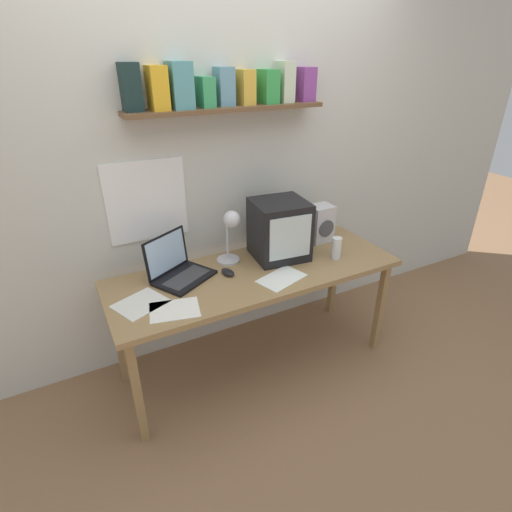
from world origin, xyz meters
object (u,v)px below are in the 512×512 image
juice_glass (336,249)px  space_heater (320,223)px  open_notebook (282,278)px  corner_desk (256,279)px  laptop (177,267)px  crt_monitor (279,230)px  computer_mouse (228,272)px  desk_lamp (231,229)px  loose_paper_near_monitor (141,304)px  printed_handout (175,310)px

juice_glass → space_heater: (0.07, 0.27, 0.07)m
open_notebook → juice_glass: bearing=8.2°
corner_desk → open_notebook: open_notebook is taller
open_notebook → laptop: bearing=150.1°
juice_glass → corner_desk: bearing=170.2°
corner_desk → juice_glass: 0.56m
corner_desk → space_heater: (0.60, 0.18, 0.19)m
crt_monitor → computer_mouse: bearing=-163.7°
crt_monitor → desk_lamp: bearing=178.6°
crt_monitor → laptop: 0.69m
desk_lamp → loose_paper_near_monitor: 0.69m
desk_lamp → open_notebook: desk_lamp is taller
crt_monitor → loose_paper_near_monitor: (-0.94, -0.14, -0.19)m
desk_lamp → computer_mouse: size_ratio=3.14×
corner_desk → desk_lamp: (-0.09, 0.15, 0.30)m
crt_monitor → open_notebook: crt_monitor is taller
crt_monitor → loose_paper_near_monitor: bearing=-165.0°
loose_paper_near_monitor → juice_glass: bearing=-2.6°
juice_glass → space_heater: space_heater is taller
juice_glass → open_notebook: size_ratio=0.45×
juice_glass → open_notebook: (-0.45, -0.07, -0.06)m
loose_paper_near_monitor → crt_monitor: bearing=8.7°
crt_monitor → desk_lamp: size_ratio=1.04×
space_heater → desk_lamp: bearing=-179.0°
juice_glass → space_heater: 0.29m
corner_desk → computer_mouse: 0.19m
desk_lamp → loose_paper_near_monitor: bearing=-168.5°
laptop → computer_mouse: bearing=-52.2°
space_heater → printed_handout: size_ratio=0.89×
printed_handout → juice_glass: bearing=4.3°
corner_desk → space_heater: size_ratio=6.94×
loose_paper_near_monitor → open_notebook: 0.81m
corner_desk → open_notebook: bearing=-60.8°
crt_monitor → space_heater: size_ratio=1.45×
laptop → desk_lamp: size_ratio=1.16×
corner_desk → crt_monitor: 0.35m
laptop → desk_lamp: (0.36, -0.00, 0.17)m
printed_handout → desk_lamp: bearing=34.3°
desk_lamp → juice_glass: size_ratio=2.52×
open_notebook → computer_mouse: bearing=143.5°
juice_glass → loose_paper_near_monitor: 1.26m
loose_paper_near_monitor → open_notebook: size_ratio=0.98×
crt_monitor → printed_handout: (-0.80, -0.28, -0.19)m
space_heater → open_notebook: (-0.52, -0.34, -0.13)m
desk_lamp → open_notebook: size_ratio=1.12×
computer_mouse → open_notebook: 0.33m
corner_desk → space_heater: bearing=16.7°
desk_lamp → printed_handout: 0.63m
crt_monitor → juice_glass: crt_monitor is taller
laptop → open_notebook: laptop is taller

